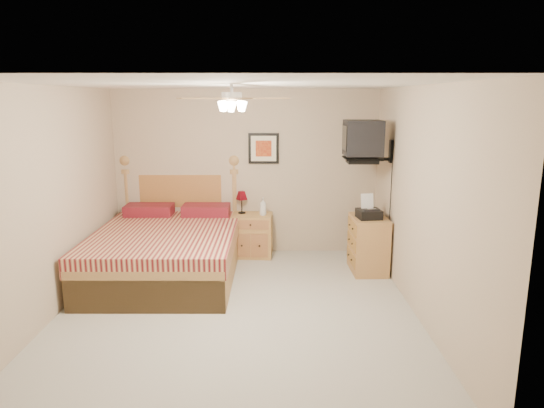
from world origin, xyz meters
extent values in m
plane|color=#A6A295|center=(0.00, 0.00, 0.00)|extent=(4.50, 4.50, 0.00)
cube|color=white|center=(0.00, 0.00, 2.50)|extent=(4.00, 4.50, 0.04)
cube|color=tan|center=(0.00, 2.25, 1.25)|extent=(4.00, 0.04, 2.50)
cube|color=tan|center=(0.00, -2.25, 1.25)|extent=(4.00, 0.04, 2.50)
cube|color=tan|center=(-2.00, 0.00, 1.25)|extent=(0.04, 4.50, 2.50)
cube|color=tan|center=(2.00, 0.00, 1.25)|extent=(0.04, 4.50, 2.50)
cube|color=#AC7B39|center=(0.09, 2.00, 0.32)|extent=(0.62, 0.48, 0.65)
imported|color=silver|center=(0.26, 1.96, 0.78)|extent=(0.11, 0.11, 0.27)
cube|color=black|center=(0.27, 2.23, 1.62)|extent=(0.46, 0.04, 0.46)
cube|color=#A27140|center=(1.73, 1.33, 0.39)|extent=(0.48, 0.67, 0.78)
imported|color=#BFB09D|center=(1.70, 1.53, 0.79)|extent=(0.24, 0.28, 0.02)
imported|color=tan|center=(1.71, 1.55, 0.81)|extent=(0.23, 0.28, 0.02)
camera|label=1|loc=(0.40, -5.09, 2.36)|focal=32.00mm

